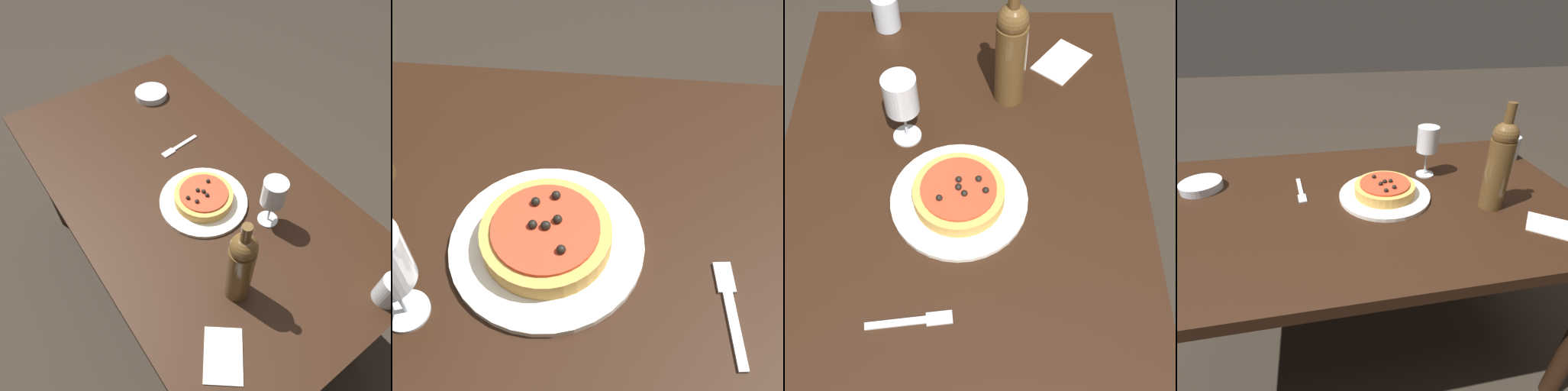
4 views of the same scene
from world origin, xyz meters
TOP-DOWN VIEW (x-y plane):
  - dining_table at (0.00, 0.00)m, footprint 1.47×0.82m
  - dinner_plate at (0.10, 0.00)m, footprint 0.29×0.29m
  - pizza at (0.10, 0.00)m, footprint 0.20×0.20m
  - fork at (-0.17, 0.08)m, footprint 0.04×0.17m

SIDE VIEW (x-z plane):
  - dining_table at x=0.00m, z-range 0.27..1.00m
  - fork at x=-0.17m, z-range 0.72..0.73m
  - dinner_plate at x=0.10m, z-range 0.72..0.73m
  - pizza at x=0.10m, z-range 0.73..0.78m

